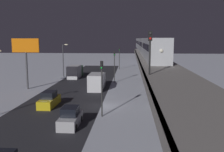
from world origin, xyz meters
TOP-DOWN VIEW (x-y plane):
  - ground_plane at (0.00, 0.00)m, footprint 240.00×240.00m
  - avenue_asphalt at (5.55, 0.00)m, footprint 11.00×99.33m
  - elevated_railway at (-7.37, 0.00)m, footprint 5.00×99.33m
  - subway_train at (-7.46, -35.50)m, footprint 2.94×74.07m
  - rail_signal at (-5.52, 8.84)m, footprint 0.36×0.41m
  - sedan_silver at (2.35, 7.69)m, footprint 1.91×4.22m
  - sedan_yellow at (6.95, 0.39)m, footprint 1.80×4.78m
  - box_truck at (8.95, -24.31)m, footprint 2.40×7.40m
  - delivery_van at (2.15, -11.60)m, footprint 2.40×7.40m
  - traffic_light_near at (-0.55, 4.42)m, footprint 0.32×0.44m
  - traffic_light_mid at (-0.55, -18.03)m, footprint 0.32×0.44m
  - traffic_light_far at (-0.55, -40.47)m, footprint 0.32×0.44m
  - commercial_billboard at (14.47, -10.46)m, footprint 4.80×0.36m
  - street_lamp_far at (11.63, -25.00)m, footprint 1.35×0.44m

SIDE VIEW (x-z plane):
  - ground_plane at x=0.00m, z-range 0.00..0.00m
  - avenue_asphalt at x=5.55m, z-range 0.00..0.01m
  - sedan_silver at x=2.35m, z-range -0.20..1.77m
  - sedan_yellow at x=6.95m, z-range -0.19..1.78m
  - box_truck at x=8.95m, z-range -0.05..2.75m
  - delivery_van at x=2.15m, z-range -0.05..2.75m
  - traffic_light_near at x=-0.55m, z-range 1.00..7.40m
  - traffic_light_mid at x=-0.55m, z-range 1.00..7.40m
  - traffic_light_far at x=-0.55m, z-range 1.00..7.40m
  - elevated_railway at x=-7.37m, z-range 2.00..7.56m
  - street_lamp_far at x=11.63m, z-range 0.99..8.64m
  - commercial_billboard at x=14.47m, z-range 2.38..11.28m
  - subway_train at x=-7.46m, z-range 5.64..9.04m
  - rail_signal at x=-5.52m, z-range 6.28..10.28m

